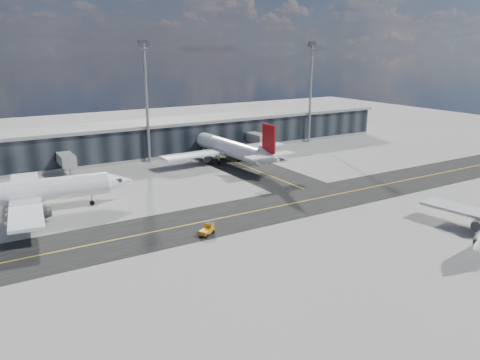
{
  "coord_description": "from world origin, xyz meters",
  "views": [
    {
      "loc": [
        -38.78,
        -59.73,
        26.89
      ],
      "look_at": [
        1.38,
        7.06,
        5.0
      ],
      "focal_mm": 35.0,
      "sensor_mm": 36.0,
      "label": 1
    }
  ],
  "objects_px": {
    "baggage_tug": "(207,229)",
    "service_van": "(277,157)",
    "airliner_redtail": "(228,148)",
    "airliner_af": "(14,193)"
  },
  "relations": [
    {
      "from": "baggage_tug",
      "to": "service_van",
      "type": "distance_m",
      "value": 51.37
    },
    {
      "from": "airliner_redtail",
      "to": "service_van",
      "type": "relative_size",
      "value": 7.99
    },
    {
      "from": "airliner_af",
      "to": "airliner_redtail",
      "type": "distance_m",
      "value": 50.63
    },
    {
      "from": "airliner_af",
      "to": "service_van",
      "type": "xyz_separation_m",
      "value": [
        61.13,
        10.75,
        -3.12
      ]
    },
    {
      "from": "airliner_af",
      "to": "airliner_redtail",
      "type": "relative_size",
      "value": 0.99
    },
    {
      "from": "airliner_af",
      "to": "baggage_tug",
      "type": "height_order",
      "value": "airliner_af"
    },
    {
      "from": "airliner_redtail",
      "to": "service_van",
      "type": "distance_m",
      "value": 13.14
    },
    {
      "from": "service_van",
      "to": "airliner_redtail",
      "type": "bearing_deg",
      "value": 126.89
    },
    {
      "from": "airliner_af",
      "to": "service_van",
      "type": "distance_m",
      "value": 62.15
    },
    {
      "from": "airliner_redtail",
      "to": "service_van",
      "type": "bearing_deg",
      "value": -16.54
    }
  ]
}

